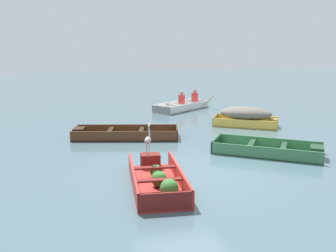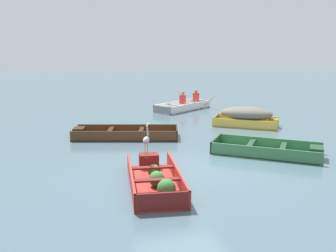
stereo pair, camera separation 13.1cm
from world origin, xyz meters
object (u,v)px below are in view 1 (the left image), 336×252
(dinghy_red_foreground, at_px, (158,179))
(skiff_yellow_mid_moored, at_px, (246,115))
(skiff_dark_varnish_near_moored, at_px, (121,134))
(skiff_green_far_moored, at_px, (272,150))
(rowboat_white_with_crew, at_px, (184,106))
(heron_on_dinghy, at_px, (148,139))

(dinghy_red_foreground, bearing_deg, skiff_yellow_mid_moored, 45.55)
(dinghy_red_foreground, distance_m, skiff_dark_varnish_near_moored, 4.77)
(skiff_dark_varnish_near_moored, height_order, skiff_green_far_moored, same)
(dinghy_red_foreground, relative_size, skiff_green_far_moored, 0.93)
(skiff_green_far_moored, bearing_deg, dinghy_red_foreground, -159.96)
(skiff_dark_varnish_near_moored, relative_size, rowboat_white_with_crew, 1.16)
(dinghy_red_foreground, distance_m, rowboat_white_with_crew, 10.61)
(skiff_yellow_mid_moored, relative_size, skiff_green_far_moored, 0.83)
(skiff_yellow_mid_moored, xyz_separation_m, skiff_green_far_moored, (-1.25, -3.83, -0.31))
(skiff_dark_varnish_near_moored, xyz_separation_m, skiff_green_far_moored, (3.86, -3.35, 0.00))
(rowboat_white_with_crew, xyz_separation_m, heron_on_dinghy, (-4.16, -8.96, 0.71))
(skiff_green_far_moored, bearing_deg, rowboat_white_with_crew, 88.26)
(dinghy_red_foreground, height_order, skiff_green_far_moored, dinghy_red_foreground)
(heron_on_dinghy, bearing_deg, rowboat_white_with_crew, 65.07)
(skiff_dark_varnish_near_moored, bearing_deg, skiff_green_far_moored, -40.94)
(skiff_dark_varnish_near_moored, relative_size, heron_on_dinghy, 4.49)
(skiff_dark_varnish_near_moored, xyz_separation_m, heron_on_dinghy, (-0.05, -3.96, 0.78))
(skiff_yellow_mid_moored, distance_m, heron_on_dinghy, 6.82)
(rowboat_white_with_crew, relative_size, heron_on_dinghy, 3.89)
(rowboat_white_with_crew, bearing_deg, skiff_dark_varnish_near_moored, -129.46)
(skiff_dark_varnish_near_moored, relative_size, skiff_green_far_moored, 1.18)
(skiff_green_far_moored, distance_m, heron_on_dinghy, 4.03)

